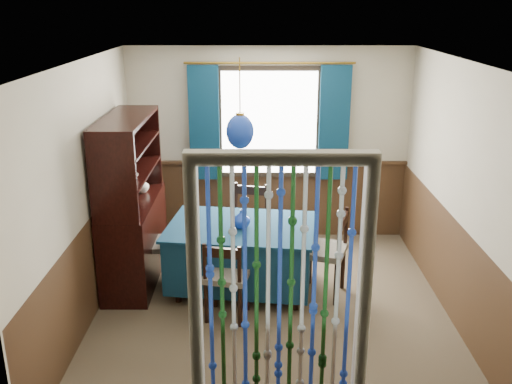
{
  "coord_description": "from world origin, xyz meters",
  "views": [
    {
      "loc": [
        -0.14,
        -5.18,
        3.01
      ],
      "look_at": [
        -0.16,
        0.38,
        1.15
      ],
      "focal_mm": 40.0,
      "sensor_mm": 36.0,
      "label": 1
    }
  ],
  "objects_px": {
    "chair_left": "(161,244)",
    "sideboard": "(133,226)",
    "vase_table": "(241,219)",
    "vase_sideboard": "(141,184)",
    "bowl_shelf": "(128,177)",
    "pendant_lamp": "(240,131)",
    "chair_right": "(326,251)",
    "chair_far": "(248,222)",
    "dining_table": "(241,252)",
    "chair_near": "(226,277)"
  },
  "relations": [
    {
      "from": "sideboard",
      "to": "chair_left",
      "type": "bearing_deg",
      "value": -15.74
    },
    {
      "from": "chair_far",
      "to": "vase_table",
      "type": "height_order",
      "value": "vase_table"
    },
    {
      "from": "chair_near",
      "to": "sideboard",
      "type": "bearing_deg",
      "value": 153.31
    },
    {
      "from": "chair_far",
      "to": "bowl_shelf",
      "type": "xyz_separation_m",
      "value": [
        -1.22,
        -0.82,
        0.81
      ]
    },
    {
      "from": "sideboard",
      "to": "chair_right",
      "type": "bearing_deg",
      "value": -9.96
    },
    {
      "from": "pendant_lamp",
      "to": "bowl_shelf",
      "type": "height_order",
      "value": "pendant_lamp"
    },
    {
      "from": "chair_far",
      "to": "vase_table",
      "type": "xyz_separation_m",
      "value": [
        -0.06,
        -0.8,
        0.35
      ]
    },
    {
      "from": "chair_near",
      "to": "chair_right",
      "type": "height_order",
      "value": "chair_right"
    },
    {
      "from": "sideboard",
      "to": "bowl_shelf",
      "type": "height_order",
      "value": "sideboard"
    },
    {
      "from": "dining_table",
      "to": "chair_far",
      "type": "xyz_separation_m",
      "value": [
        0.06,
        0.74,
        0.06
      ]
    },
    {
      "from": "chair_far",
      "to": "sideboard",
      "type": "xyz_separation_m",
      "value": [
        -1.28,
        -0.5,
        0.15
      ]
    },
    {
      "from": "chair_far",
      "to": "dining_table",
      "type": "bearing_deg",
      "value": 97.69
    },
    {
      "from": "chair_right",
      "to": "pendant_lamp",
      "type": "bearing_deg",
      "value": 100.38
    },
    {
      "from": "bowl_shelf",
      "to": "vase_sideboard",
      "type": "distance_m",
      "value": 0.68
    },
    {
      "from": "vase_sideboard",
      "to": "chair_near",
      "type": "bearing_deg",
      "value": -48.77
    },
    {
      "from": "chair_far",
      "to": "chair_right",
      "type": "relative_size",
      "value": 0.97
    },
    {
      "from": "chair_far",
      "to": "vase_sideboard",
      "type": "bearing_deg",
      "value": 21.7
    },
    {
      "from": "pendant_lamp",
      "to": "chair_right",
      "type": "bearing_deg",
      "value": -8.02
    },
    {
      "from": "sideboard",
      "to": "bowl_shelf",
      "type": "xyz_separation_m",
      "value": [
        0.06,
        -0.32,
        0.67
      ]
    },
    {
      "from": "chair_left",
      "to": "vase_table",
      "type": "height_order",
      "value": "vase_table"
    },
    {
      "from": "sideboard",
      "to": "bowl_shelf",
      "type": "bearing_deg",
      "value": -79.36
    },
    {
      "from": "chair_far",
      "to": "bowl_shelf",
      "type": "distance_m",
      "value": 1.68
    },
    {
      "from": "vase_table",
      "to": "vase_sideboard",
      "type": "xyz_separation_m",
      "value": [
        -1.16,
        0.6,
        0.2
      ]
    },
    {
      "from": "dining_table",
      "to": "chair_right",
      "type": "relative_size",
      "value": 1.76
    },
    {
      "from": "pendant_lamp",
      "to": "vase_table",
      "type": "bearing_deg",
      "value": -83.99
    },
    {
      "from": "chair_right",
      "to": "sideboard",
      "type": "distance_m",
      "value": 2.15
    },
    {
      "from": "chair_near",
      "to": "chair_far",
      "type": "bearing_deg",
      "value": 93.55
    },
    {
      "from": "dining_table",
      "to": "chair_near",
      "type": "height_order",
      "value": "chair_near"
    },
    {
      "from": "vase_table",
      "to": "dining_table",
      "type": "bearing_deg",
      "value": 96.01
    },
    {
      "from": "pendant_lamp",
      "to": "vase_sideboard",
      "type": "distance_m",
      "value": 1.47
    },
    {
      "from": "dining_table",
      "to": "chair_right",
      "type": "height_order",
      "value": "chair_right"
    },
    {
      "from": "vase_table",
      "to": "bowl_shelf",
      "type": "height_order",
      "value": "bowl_shelf"
    },
    {
      "from": "chair_left",
      "to": "bowl_shelf",
      "type": "bearing_deg",
      "value": -54.63
    },
    {
      "from": "chair_near",
      "to": "chair_far",
      "type": "distance_m",
      "value": 1.38
    },
    {
      "from": "chair_left",
      "to": "chair_far",
      "type": "bearing_deg",
      "value": 115.36
    },
    {
      "from": "chair_right",
      "to": "chair_near",
      "type": "bearing_deg",
      "value": 133.71
    },
    {
      "from": "vase_sideboard",
      "to": "vase_table",
      "type": "bearing_deg",
      "value": -27.54
    },
    {
      "from": "vase_sideboard",
      "to": "bowl_shelf",
      "type": "bearing_deg",
      "value": -90.0
    },
    {
      "from": "chair_near",
      "to": "pendant_lamp",
      "type": "xyz_separation_m",
      "value": [
        0.13,
        0.62,
        1.32
      ]
    },
    {
      "from": "chair_left",
      "to": "sideboard",
      "type": "xyz_separation_m",
      "value": [
        -0.32,
        0.09,
        0.18
      ]
    },
    {
      "from": "chair_left",
      "to": "bowl_shelf",
      "type": "height_order",
      "value": "bowl_shelf"
    },
    {
      "from": "vase_table",
      "to": "bowl_shelf",
      "type": "bearing_deg",
      "value": -178.94
    },
    {
      "from": "dining_table",
      "to": "chair_near",
      "type": "distance_m",
      "value": 0.63
    },
    {
      "from": "chair_left",
      "to": "pendant_lamp",
      "type": "distance_m",
      "value": 1.59
    },
    {
      "from": "chair_left",
      "to": "pendant_lamp",
      "type": "height_order",
      "value": "pendant_lamp"
    },
    {
      "from": "chair_right",
      "to": "sideboard",
      "type": "xyz_separation_m",
      "value": [
        -2.12,
        0.37,
        0.13
      ]
    },
    {
      "from": "dining_table",
      "to": "sideboard",
      "type": "xyz_separation_m",
      "value": [
        -1.21,
        0.24,
        0.21
      ]
    },
    {
      "from": "chair_far",
      "to": "pendant_lamp",
      "type": "bearing_deg",
      "value": 97.69
    },
    {
      "from": "dining_table",
      "to": "bowl_shelf",
      "type": "relative_size",
      "value": 7.13
    },
    {
      "from": "sideboard",
      "to": "vase_table",
      "type": "height_order",
      "value": "sideboard"
    }
  ]
}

